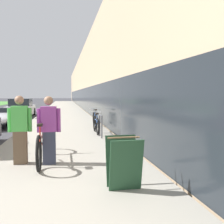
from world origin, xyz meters
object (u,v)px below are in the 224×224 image
at_px(bike_rack_hoop, 101,124).
at_px(vintage_roadster_curbside, 2,119).
at_px(cruiser_bike_middle, 95,119).
at_px(person_rider, 49,130).
at_px(sandwich_board_sign, 124,162).
at_px(parked_sedan_far, 21,108).
at_px(person_bystander, 20,130).
at_px(tandem_bicycle, 43,144).
at_px(cruiser_bike_nearest, 96,124).

xyz_separation_m(bike_rack_hoop, vintage_roadster_curbside, (-4.69, 5.06, -0.22)).
relative_size(bike_rack_hoop, cruiser_bike_middle, 0.50).
distance_m(person_rider, sandwich_board_sign, 2.27).
xyz_separation_m(bike_rack_hoop, parked_sedan_far, (-4.68, 11.34, -0.00)).
distance_m(person_bystander, sandwich_board_sign, 2.82).
bearing_deg(parked_sedan_far, cruiser_bike_middle, -58.77).
xyz_separation_m(sandwich_board_sign, parked_sedan_far, (-4.33, 16.50, 0.06)).
distance_m(cruiser_bike_middle, parked_sedan_far, 9.40).
bearing_deg(bike_rack_hoop, sandwich_board_sign, -93.92).
bearing_deg(cruiser_bike_middle, person_bystander, -111.41).
distance_m(tandem_bicycle, cruiser_bike_middle, 6.67).
xyz_separation_m(cruiser_bike_middle, parked_sedan_far, (-4.87, 8.03, 0.14)).
distance_m(person_rider, bike_rack_hoop, 3.78).
bearing_deg(bike_rack_hoop, cruiser_bike_nearest, 93.03).
bearing_deg(cruiser_bike_middle, sandwich_board_sign, -93.69).
bearing_deg(sandwich_board_sign, cruiser_bike_middle, 86.31).
xyz_separation_m(cruiser_bike_nearest, vintage_roadster_curbside, (-4.63, 4.07, -0.08)).
bearing_deg(cruiser_bike_nearest, bike_rack_hoop, -86.97).
relative_size(tandem_bicycle, sandwich_board_sign, 2.97).
bearing_deg(person_bystander, cruiser_bike_nearest, 61.16).
bearing_deg(bike_rack_hoop, tandem_bicycle, -121.83).
height_order(cruiser_bike_nearest, vintage_roadster_curbside, cruiser_bike_nearest).
xyz_separation_m(person_rider, cruiser_bike_nearest, (1.65, 4.35, -0.42)).
height_order(bike_rack_hoop, parked_sedan_far, parked_sedan_far).
bearing_deg(tandem_bicycle, cruiser_bike_nearest, 65.50).
bearing_deg(cruiser_bike_nearest, person_bystander, -118.84).
bearing_deg(sandwich_board_sign, cruiser_bike_nearest, 87.19).
distance_m(tandem_bicycle, person_rider, 0.53).
relative_size(cruiser_bike_middle, parked_sedan_far, 0.40).
distance_m(bike_rack_hoop, vintage_roadster_curbside, 6.90).
bearing_deg(person_rider, bike_rack_hoop, 63.13).
relative_size(cruiser_bike_nearest, cruiser_bike_middle, 1.00).
height_order(bike_rack_hoop, vintage_roadster_curbside, vintage_roadster_curbside).
bearing_deg(cruiser_bike_nearest, tandem_bicycle, -114.50).
xyz_separation_m(person_rider, parked_sedan_far, (-2.98, 14.70, -0.28)).
bearing_deg(sandwich_board_sign, vintage_roadster_curbside, 112.98).
xyz_separation_m(tandem_bicycle, person_rider, (0.18, -0.33, 0.38)).
bearing_deg(person_rider, cruiser_bike_middle, 74.12).
xyz_separation_m(person_bystander, vintage_roadster_curbside, (-2.32, 8.28, -0.51)).
height_order(person_rider, bike_rack_hoop, person_rider).
bearing_deg(person_bystander, vintage_roadster_curbside, 105.65).
bearing_deg(tandem_bicycle, cruiser_bike_middle, 71.87).
relative_size(tandem_bicycle, person_bystander, 1.68).
height_order(sandwich_board_sign, vintage_roadster_curbside, sandwich_board_sign).
xyz_separation_m(person_bystander, bike_rack_hoop, (2.37, 3.22, -0.29)).
xyz_separation_m(tandem_bicycle, person_bystander, (-0.48, -0.19, 0.39)).
relative_size(tandem_bicycle, vintage_roadster_curbside, 0.61).
xyz_separation_m(person_bystander, cruiser_bike_nearest, (2.31, 4.20, -0.43)).
height_order(tandem_bicycle, bike_rack_hoop, tandem_bicycle).
bearing_deg(sandwich_board_sign, tandem_bicycle, 125.71).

